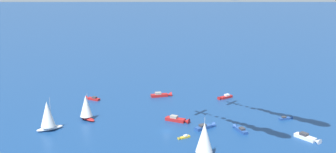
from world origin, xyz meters
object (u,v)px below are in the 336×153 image
at_px(motorboat_offshore, 240,129).
at_px(motorboat_outer_ring_c, 183,137).
at_px(motorboat_far_stbd, 309,138).
at_px(motorboat_outer_ring_a, 92,98).
at_px(motorboat_inshore, 224,97).
at_px(motorboat_outer_ring_b, 179,120).
at_px(sailboat_far_port, 204,139).
at_px(sailboat_trailing, 86,107).
at_px(motorboat_outer_ring_e, 162,95).
at_px(motorboat_mid_cluster, 286,118).
at_px(motorboat_outer_ring_f, 206,127).
at_px(sailboat_near_centre, 48,116).

distance_m(motorboat_offshore, motorboat_outer_ring_c, 24.07).
relative_size(motorboat_far_stbd, motorboat_outer_ring_a, 1.43).
relative_size(motorboat_inshore, motorboat_outer_ring_b, 0.92).
height_order(motorboat_inshore, motorboat_outer_ring_a, motorboat_inshore).
relative_size(sailboat_far_port, motorboat_outer_ring_c, 2.63).
height_order(sailboat_trailing, motorboat_outer_ring_a, sailboat_trailing).
relative_size(motorboat_outer_ring_a, motorboat_outer_ring_e, 0.67).
bearing_deg(motorboat_outer_ring_c, motorboat_outer_ring_a, 108.95).
height_order(motorboat_offshore, motorboat_mid_cluster, motorboat_offshore).
bearing_deg(sailboat_far_port, motorboat_outer_ring_b, 80.00).
bearing_deg(motorboat_outer_ring_a, motorboat_offshore, -54.72).
distance_m(motorboat_outer_ring_a, motorboat_outer_ring_f, 65.87).
height_order(sailboat_near_centre, motorboat_offshore, sailboat_near_centre).
height_order(motorboat_outer_ring_a, motorboat_outer_ring_f, motorboat_outer_ring_f).
bearing_deg(motorboat_inshore, motorboat_far_stbd, -88.39).
bearing_deg(motorboat_outer_ring_c, motorboat_far_stbd, -25.42).
relative_size(sailboat_far_port, sailboat_trailing, 1.12).
xyz_separation_m(sailboat_near_centre, motorboat_outer_ring_f, (58.99, -23.09, -5.45)).
xyz_separation_m(motorboat_mid_cluster, motorboat_outer_ring_c, (-49.80, -1.17, -0.09)).
distance_m(motorboat_inshore, motorboat_mid_cluster, 37.36).
height_order(sailboat_trailing, motorboat_outer_ring_c, sailboat_trailing).
relative_size(sailboat_trailing, motorboat_outer_ring_a, 1.65).
relative_size(sailboat_trailing, motorboat_outer_ring_e, 1.11).
relative_size(motorboat_outer_ring_a, motorboat_outer_ring_f, 0.77).
bearing_deg(motorboat_mid_cluster, motorboat_inshore, 103.86).
distance_m(sailboat_far_port, sailboat_trailing, 59.20).
distance_m(motorboat_far_stbd, motorboat_inshore, 57.66).
bearing_deg(motorboat_outer_ring_e, motorboat_inshore, -29.56).
bearing_deg(motorboat_far_stbd, motorboat_outer_ring_b, 134.73).
relative_size(motorboat_offshore, motorboat_outer_ring_e, 0.76).
distance_m(motorboat_mid_cluster, motorboat_outer_ring_b, 46.79).
relative_size(sailboat_trailing, motorboat_outer_ring_f, 1.27).
distance_m(sailboat_far_port, motorboat_outer_ring_a, 81.61).
height_order(motorboat_outer_ring_b, motorboat_outer_ring_c, motorboat_outer_ring_b).
relative_size(motorboat_far_stbd, motorboat_mid_cluster, 1.67).
bearing_deg(motorboat_outer_ring_b, motorboat_inshore, 30.33).
xyz_separation_m(sailboat_near_centre, sailboat_trailing, (16.48, 5.94, -0.58)).
bearing_deg(motorboat_inshore, motorboat_outer_ring_a, 158.45).
bearing_deg(motorboat_mid_cluster, motorboat_outer_ring_c, -178.65).
bearing_deg(sailboat_far_port, motorboat_mid_cluster, 19.62).
distance_m(sailboat_near_centre, motorboat_far_stbd, 101.37).
bearing_deg(sailboat_near_centre, motorboat_far_stbd, -28.91).
bearing_deg(motorboat_outer_ring_b, motorboat_offshore, -46.00).
xyz_separation_m(motorboat_outer_ring_b, motorboat_outer_ring_e, (7.44, 36.24, 0.01)).
distance_m(sailboat_near_centre, sailboat_trailing, 17.53).
relative_size(sailboat_near_centre, motorboat_mid_cluster, 2.13).
distance_m(motorboat_outer_ring_b, motorboat_outer_ring_c, 17.85).
bearing_deg(motorboat_outer_ring_a, motorboat_inshore, -21.55).
relative_size(sailboat_far_port, motorboat_outer_ring_a, 1.86).
xyz_separation_m(sailboat_near_centre, motorboat_mid_cluster, (95.94, -27.57, -5.70)).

